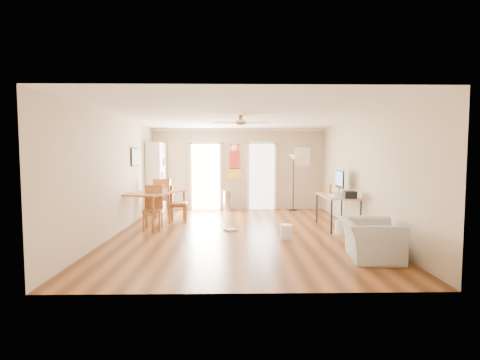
{
  "coord_description": "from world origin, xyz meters",
  "views": [
    {
      "loc": [
        -0.15,
        -7.83,
        1.74
      ],
      "look_at": [
        0.0,
        0.6,
        1.15
      ],
      "focal_mm": 26.37,
      "sensor_mm": 36.0,
      "label": 1
    }
  ],
  "objects_px": {
    "dining_chair_right_a": "(179,203)",
    "dining_table": "(154,208)",
    "dining_chair_near": "(153,208)",
    "armchair": "(371,240)",
    "dining_chair_right_b": "(178,201)",
    "torchiere_lamp": "(293,183)",
    "trash_can": "(228,201)",
    "printer": "(349,195)",
    "computer_desk": "(337,212)",
    "bookshelf": "(156,178)",
    "dining_chair_far": "(161,197)",
    "wastebasket_b": "(341,227)",
    "wastebasket_a": "(286,232)"
  },
  "relations": [
    {
      "from": "bookshelf",
      "to": "torchiere_lamp",
      "type": "distance_m",
      "value": 4.26
    },
    {
      "from": "dining_chair_near",
      "to": "armchair",
      "type": "distance_m",
      "value": 4.84
    },
    {
      "from": "dining_table",
      "to": "armchair",
      "type": "relative_size",
      "value": 1.66
    },
    {
      "from": "printer",
      "to": "armchair",
      "type": "height_order",
      "value": "printer"
    },
    {
      "from": "dining_chair_near",
      "to": "computer_desk",
      "type": "relative_size",
      "value": 0.7
    },
    {
      "from": "bookshelf",
      "to": "printer",
      "type": "relative_size",
      "value": 6.88
    },
    {
      "from": "torchiere_lamp",
      "to": "dining_chair_far",
      "type": "bearing_deg",
      "value": -167.59
    },
    {
      "from": "bookshelf",
      "to": "dining_table",
      "type": "relative_size",
      "value": 1.27
    },
    {
      "from": "dining_chair_far",
      "to": "printer",
      "type": "xyz_separation_m",
      "value": [
        4.71,
        -2.35,
        0.33
      ]
    },
    {
      "from": "dining_table",
      "to": "wastebasket_b",
      "type": "height_order",
      "value": "dining_table"
    },
    {
      "from": "printer",
      "to": "wastebasket_a",
      "type": "distance_m",
      "value": 1.76
    },
    {
      "from": "dining_chair_far",
      "to": "armchair",
      "type": "xyz_separation_m",
      "value": [
        4.41,
        -4.4,
        -0.2
      ]
    },
    {
      "from": "dining_table",
      "to": "computer_desk",
      "type": "distance_m",
      "value": 4.51
    },
    {
      "from": "dining_chair_right_a",
      "to": "dining_chair_far",
      "type": "distance_m",
      "value": 1.14
    },
    {
      "from": "dining_chair_right_b",
      "to": "computer_desk",
      "type": "relative_size",
      "value": 0.78
    },
    {
      "from": "dining_chair_near",
      "to": "dining_chair_far",
      "type": "distance_m",
      "value": 2.01
    },
    {
      "from": "dining_chair_right_b",
      "to": "torchiere_lamp",
      "type": "xyz_separation_m",
      "value": [
        3.33,
        1.96,
        0.32
      ]
    },
    {
      "from": "torchiere_lamp",
      "to": "wastebasket_a",
      "type": "distance_m",
      "value": 3.95
    },
    {
      "from": "trash_can",
      "to": "wastebasket_b",
      "type": "distance_m",
      "value": 4.18
    },
    {
      "from": "dining_chair_right_b",
      "to": "printer",
      "type": "xyz_separation_m",
      "value": [
        4.05,
        -1.26,
        0.29
      ]
    },
    {
      "from": "computer_desk",
      "to": "dining_chair_far",
      "type": "bearing_deg",
      "value": 158.45
    },
    {
      "from": "printer",
      "to": "wastebasket_a",
      "type": "xyz_separation_m",
      "value": [
        -1.5,
        -0.58,
        -0.71
      ]
    },
    {
      "from": "dining_chair_right_a",
      "to": "printer",
      "type": "relative_size",
      "value": 3.09
    },
    {
      "from": "dining_chair_right_a",
      "to": "dining_chair_right_b",
      "type": "height_order",
      "value": "dining_chair_right_b"
    },
    {
      "from": "wastebasket_b",
      "to": "armchair",
      "type": "distance_m",
      "value": 1.94
    },
    {
      "from": "torchiere_lamp",
      "to": "wastebasket_b",
      "type": "distance_m",
      "value": 3.46
    },
    {
      "from": "dining_chair_far",
      "to": "wastebasket_b",
      "type": "bearing_deg",
      "value": 138.54
    },
    {
      "from": "dining_table",
      "to": "dining_chair_far",
      "type": "xyz_separation_m",
      "value": [
        -0.11,
        1.37,
        0.11
      ]
    },
    {
      "from": "torchiere_lamp",
      "to": "printer",
      "type": "relative_size",
      "value": 5.71
    },
    {
      "from": "dining_chair_right_a",
      "to": "wastebasket_a",
      "type": "relative_size",
      "value": 3.2
    },
    {
      "from": "dining_chair_near",
      "to": "torchiere_lamp",
      "type": "height_order",
      "value": "torchiere_lamp"
    },
    {
      "from": "dining_chair_right_a",
      "to": "dining_chair_near",
      "type": "distance_m",
      "value": 1.16
    },
    {
      "from": "dining_chair_right_b",
      "to": "bookshelf",
      "type": "bearing_deg",
      "value": 23.18
    },
    {
      "from": "torchiere_lamp",
      "to": "printer",
      "type": "height_order",
      "value": "torchiere_lamp"
    },
    {
      "from": "printer",
      "to": "bookshelf",
      "type": "bearing_deg",
      "value": 152.56
    },
    {
      "from": "computer_desk",
      "to": "wastebasket_a",
      "type": "distance_m",
      "value": 1.79
    },
    {
      "from": "bookshelf",
      "to": "printer",
      "type": "bearing_deg",
      "value": -24.94
    },
    {
      "from": "dining_table",
      "to": "dining_chair_right_a",
      "type": "relative_size",
      "value": 1.75
    },
    {
      "from": "dining_table",
      "to": "printer",
      "type": "height_order",
      "value": "printer"
    },
    {
      "from": "bookshelf",
      "to": "dining_chair_far",
      "type": "height_order",
      "value": "bookshelf"
    },
    {
      "from": "printer",
      "to": "wastebasket_b",
      "type": "xyz_separation_m",
      "value": [
        -0.21,
        -0.12,
        -0.71
      ]
    },
    {
      "from": "trash_can",
      "to": "torchiere_lamp",
      "type": "height_order",
      "value": "torchiere_lamp"
    },
    {
      "from": "bookshelf",
      "to": "dining_chair_far",
      "type": "relative_size",
      "value": 2.0
    },
    {
      "from": "wastebasket_a",
      "to": "dining_table",
      "type": "bearing_deg",
      "value": 153.31
    },
    {
      "from": "dining_chair_right_a",
      "to": "computer_desk",
      "type": "bearing_deg",
      "value": -111.11
    },
    {
      "from": "trash_can",
      "to": "armchair",
      "type": "height_order",
      "value": "armchair"
    },
    {
      "from": "dining_chair_near",
      "to": "wastebasket_b",
      "type": "xyz_separation_m",
      "value": [
        4.28,
        -0.47,
        -0.36
      ]
    },
    {
      "from": "dining_chair_right_a",
      "to": "dining_table",
      "type": "bearing_deg",
      "value": 120.4
    },
    {
      "from": "dining_table",
      "to": "dining_chair_near",
      "type": "xyz_separation_m",
      "value": [
        0.11,
        -0.63,
        0.1
      ]
    },
    {
      "from": "torchiere_lamp",
      "to": "wastebasket_a",
      "type": "relative_size",
      "value": 5.92
    }
  ]
}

